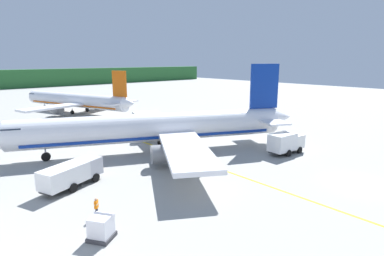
{
  "coord_description": "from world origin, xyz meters",
  "views": [
    {
      "loc": [
        -32.75,
        -11.27,
        12.46
      ],
      "look_at": [
        -6.48,
        18.48,
        3.81
      ],
      "focal_mm": 29.38,
      "sensor_mm": 36.0,
      "label": 1
    }
  ],
  "objects": [
    {
      "name": "distant_treeline",
      "position": [
        0.0,
        146.34,
        4.08
      ],
      "size": [
        216.0,
        6.0,
        8.16
      ],
      "primitive_type": "cube",
      "color": "#28602D",
      "rests_on": "ground"
    },
    {
      "name": "ground",
      "position": [
        0.0,
        48.0,
        -0.1
      ],
      "size": [
        240.0,
        320.0,
        0.2
      ],
      "primitive_type": "cube",
      "color": "#999993"
    },
    {
      "name": "cargo_container_mid",
      "position": [
        -10.42,
        13.62,
        0.96
      ],
      "size": [
        2.05,
        2.05,
        2.04
      ],
      "color": "#333338",
      "rests_on": "ground"
    },
    {
      "name": "crew_loader_left",
      "position": [
        -6.3,
        17.92,
        1.05
      ],
      "size": [
        0.31,
        0.62,
        1.78
      ],
      "color": "#191E33",
      "rests_on": "ground"
    },
    {
      "name": "service_truck_catering",
      "position": [
        -22.18,
        18.74,
        1.42
      ],
      "size": [
        6.89,
        4.44,
        2.41
      ],
      "color": "silver",
      "rests_on": "ground"
    },
    {
      "name": "airliner_foreground",
      "position": [
        -8.64,
        23.08,
        3.39
      ],
      "size": [
        39.15,
        33.01,
        11.9
      ],
      "color": "white",
      "rests_on": "ground"
    },
    {
      "name": "crew_marshaller",
      "position": [
        -23.15,
        11.17,
        1.01
      ],
      "size": [
        0.48,
        0.48,
        1.71
      ],
      "color": "#191E33",
      "rests_on": "ground"
    },
    {
      "name": "cargo_container_near",
      "position": [
        -24.21,
        8.09,
        0.86
      ],
      "size": [
        2.25,
        2.25,
        1.83
      ],
      "color": "#333338",
      "rests_on": "ground"
    },
    {
      "name": "apron_guide_line",
      "position": [
        -7.34,
        18.32,
        0.01
      ],
      "size": [
        0.3,
        60.0,
        0.01
      ],
      "primitive_type": "cube",
      "color": "yellow",
      "rests_on": "ground"
    },
    {
      "name": "service_truck_fuel",
      "position": [
        3.8,
        10.99,
        1.58
      ],
      "size": [
        5.61,
        2.7,
        2.88
      ],
      "color": "white",
      "rests_on": "ground"
    },
    {
      "name": "crew_loader_right",
      "position": [
        -17.93,
        22.24,
        0.96
      ],
      "size": [
        0.32,
        0.62,
        1.63
      ],
      "color": "#191E33",
      "rests_on": "ground"
    },
    {
      "name": "airliner_mid_apron",
      "position": [
        -4.05,
        62.79,
        2.9
      ],
      "size": [
        28.94,
        34.53,
        10.18
      ],
      "color": "white",
      "rests_on": "ground"
    }
  ]
}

